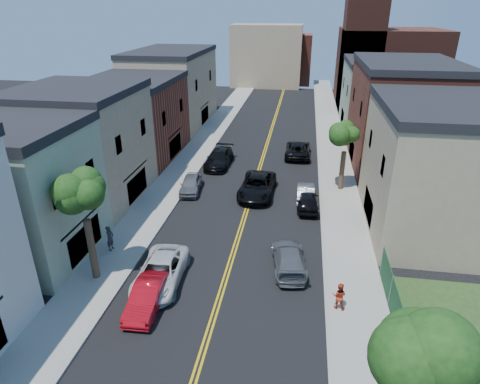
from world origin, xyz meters
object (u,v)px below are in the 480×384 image
at_px(grey_car_right, 289,258).
at_px(silver_car_right, 306,193).
at_px(black_car_right, 308,200).
at_px(black_car_left, 219,158).
at_px(white_pickup, 160,272).
at_px(pedestrian_left, 110,238).
at_px(pedestrian_right, 339,296).
at_px(dark_car_right_far, 298,149).
at_px(grey_car_left, 191,184).
at_px(black_suv_lane, 257,186).
at_px(red_sedan, 147,296).

bearing_deg(grey_car_right, silver_car_right, -103.11).
xyz_separation_m(black_car_right, silver_car_right, (-0.19, 1.67, -0.05)).
bearing_deg(black_car_left, grey_car_right, -62.91).
relative_size(white_pickup, pedestrian_left, 3.14).
height_order(grey_car_right, pedestrian_right, pedestrian_right).
height_order(black_car_right, dark_car_right_far, dark_car_right_far).
xyz_separation_m(black_car_right, dark_car_right_far, (-1.15, 12.99, 0.07)).
xyz_separation_m(black_car_left, pedestrian_left, (-4.03, -17.29, 0.22)).
xyz_separation_m(grey_car_left, pedestrian_right, (12.20, -14.16, 0.22)).
distance_m(grey_car_right, black_car_right, 8.82).
relative_size(dark_car_right_far, pedestrian_right, 3.64).
relative_size(black_car_right, dark_car_right_far, 0.75).
bearing_deg(silver_car_right, black_car_right, 95.97).
distance_m(black_suv_lane, pedestrian_right, 15.64).
relative_size(black_car_left, pedestrian_left, 3.19).
height_order(red_sedan, pedestrian_left, pedestrian_left).
xyz_separation_m(grey_car_left, dark_car_right_far, (9.30, 11.16, 0.08)).
relative_size(black_car_right, pedestrian_left, 2.45).
relative_size(red_sedan, silver_car_right, 1.04).
relative_size(red_sedan, black_suv_lane, 0.70).
bearing_deg(pedestrian_right, silver_car_right, -70.21).
bearing_deg(black_suv_lane, black_car_right, -22.54).
bearing_deg(black_car_right, grey_car_left, -12.62).
distance_m(grey_car_left, grey_car_right, 14.08).
bearing_deg(grey_car_left, black_car_left, 73.84).
relative_size(red_sedan, black_car_left, 0.77).
relative_size(black_suv_lane, pedestrian_left, 3.50).
bearing_deg(pedestrian_left, black_car_left, -5.99).
relative_size(silver_car_right, pedestrian_right, 2.62).
relative_size(grey_car_right, black_car_right, 1.14).
xyz_separation_m(grey_car_left, black_suv_lane, (6.00, 0.20, 0.13)).
distance_m(grey_car_left, dark_car_right_far, 14.53).
height_order(white_pickup, silver_car_right, white_pickup).
relative_size(black_car_left, dark_car_right_far, 0.97).
bearing_deg(black_car_right, pedestrian_right, 95.37).
relative_size(dark_car_right_far, pedestrian_left, 3.28).
distance_m(white_pickup, black_car_right, 14.44).
distance_m(black_car_left, grey_car_right, 19.18).
height_order(black_car_left, pedestrian_right, pedestrian_right).
bearing_deg(white_pickup, black_car_right, 50.14).
relative_size(grey_car_left, black_car_left, 0.76).
bearing_deg(silver_car_right, black_car_left, -38.09).
distance_m(silver_car_right, dark_car_right_far, 11.36).
bearing_deg(grey_car_right, pedestrian_right, 121.17).
height_order(white_pickup, grey_car_right, white_pickup).
height_order(white_pickup, dark_car_right_far, dark_car_right_far).
relative_size(grey_car_right, dark_car_right_far, 0.85).
bearing_deg(grey_car_left, red_sedan, -89.84).
relative_size(red_sedan, white_pickup, 0.78).
distance_m(grey_car_left, pedestrian_right, 18.69).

